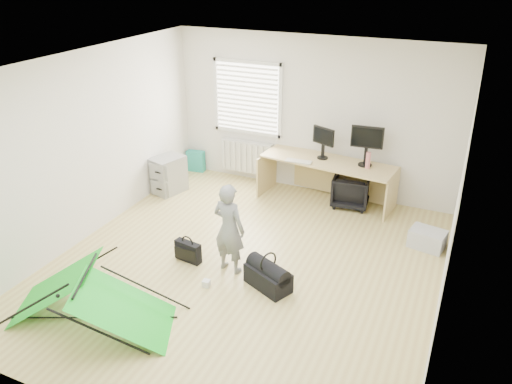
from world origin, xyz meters
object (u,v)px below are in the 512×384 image
at_px(filing_cabinet, 168,175).
at_px(duffel_bag, 268,278).
at_px(desk, 326,182).
at_px(monitor_right, 366,151).
at_px(office_chair, 351,190).
at_px(storage_crate, 427,239).
at_px(thermos, 368,160).
at_px(monitor_left, 323,147).
at_px(person, 229,229).
at_px(kite, 89,297).
at_px(laptop_bag, 188,251).

bearing_deg(filing_cabinet, duffel_bag, -18.46).
relative_size(desk, monitor_right, 4.35).
height_order(office_chair, storage_crate, office_chair).
relative_size(thermos, duffel_bag, 0.44).
relative_size(monitor_right, duffel_bag, 0.83).
bearing_deg(storage_crate, monitor_left, 154.75).
bearing_deg(office_chair, person, 62.70).
distance_m(office_chair, duffel_bag, 2.72).
relative_size(filing_cabinet, monitor_right, 1.28).
bearing_deg(office_chair, filing_cabinet, 8.41).
bearing_deg(kite, filing_cabinet, 83.75).
height_order(monitor_right, storage_crate, monitor_right).
distance_m(person, storage_crate, 2.92).
height_order(thermos, office_chair, thermos).
relative_size(laptop_bag, duffel_bag, 0.64).
xyz_separation_m(kite, laptop_bag, (0.39, 1.52, -0.16)).
distance_m(office_chair, person, 2.75).
xyz_separation_m(monitor_right, thermos, (0.07, -0.10, -0.11)).
distance_m(filing_cabinet, monitor_left, 2.76).
xyz_separation_m(thermos, office_chair, (-0.25, 0.09, -0.61)).
height_order(desk, office_chair, desk).
bearing_deg(person, monitor_right, -106.85).
relative_size(filing_cabinet, person, 0.52).
distance_m(filing_cabinet, person, 2.75).
bearing_deg(kite, laptop_bag, 51.17).
xyz_separation_m(desk, kite, (-1.59, -4.05, -0.07)).
bearing_deg(desk, laptop_bag, -108.92).
relative_size(monitor_right, kite, 0.26).
height_order(thermos, laptop_bag, thermos).
bearing_deg(monitor_left, thermos, 14.56).
relative_size(office_chair, duffel_bag, 0.99).
relative_size(filing_cabinet, duffel_bag, 1.07).
bearing_deg(office_chair, monitor_right, 177.17).
xyz_separation_m(monitor_left, person, (-0.46, -2.56, -0.32)).
height_order(monitor_left, thermos, monitor_left).
xyz_separation_m(kite, duffel_bag, (1.63, 1.40, -0.17)).
xyz_separation_m(filing_cabinet, office_chair, (3.10, 0.79, -0.05)).
distance_m(storage_crate, laptop_bag, 3.43).
height_order(filing_cabinet, office_chair, filing_cabinet).
relative_size(desk, duffel_bag, 3.62).
bearing_deg(thermos, person, -116.98).
distance_m(monitor_right, thermos, 0.16).
xyz_separation_m(kite, storage_crate, (3.36, 3.23, -0.17)).
bearing_deg(storage_crate, laptop_bag, -150.03).
xyz_separation_m(desk, thermos, (0.67, -0.04, 0.51)).
bearing_deg(storage_crate, duffel_bag, -133.43).
distance_m(filing_cabinet, duffel_bag, 3.33).
bearing_deg(kite, monitor_left, 45.93).
bearing_deg(filing_cabinet, laptop_bag, -33.99).
bearing_deg(monitor_left, office_chair, 20.42).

